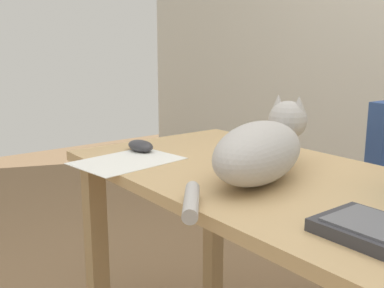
# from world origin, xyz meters

# --- Properties ---
(desk) EXTENTS (1.57, 0.63, 0.75)m
(desk) POSITION_xyz_m (0.00, 0.00, 0.64)
(desk) COLOR tan
(desk) RESTS_ON ground_plane
(cat) EXTENTS (0.30, 0.58, 0.20)m
(cat) POSITION_xyz_m (-0.19, -0.05, 0.83)
(cat) COLOR #B2ADA8
(cat) RESTS_ON desk
(computer_mouse) EXTENTS (0.11, 0.06, 0.04)m
(computer_mouse) POSITION_xyz_m (-0.64, -0.13, 0.77)
(computer_mouse) COLOR #333338
(computer_mouse) RESTS_ON desk
(paper_sheet) EXTENTS (0.25, 0.32, 0.00)m
(paper_sheet) POSITION_xyz_m (-0.55, -0.23, 0.75)
(paper_sheet) COLOR white
(paper_sheet) RESTS_ON desk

